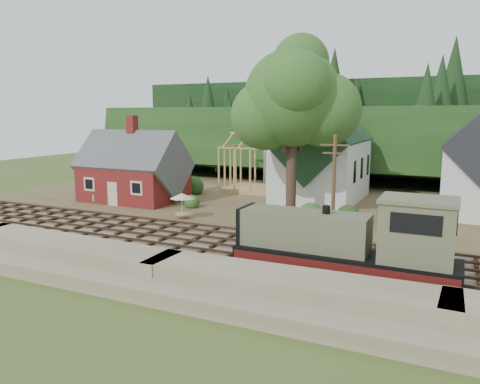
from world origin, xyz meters
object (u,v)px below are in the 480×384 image
at_px(car_green, 112,197).
at_px(patio_set, 182,197).
at_px(car_blue, 141,199).
at_px(locomotive, 351,244).

height_order(car_green, patio_set, patio_set).
height_order(car_blue, patio_set, patio_set).
bearing_deg(car_green, patio_set, -111.74).
bearing_deg(car_blue, locomotive, -29.11).
bearing_deg(patio_set, locomotive, -27.02).
relative_size(car_green, patio_set, 1.69).
relative_size(car_blue, patio_set, 1.51).
distance_m(car_green, patio_set, 10.83).
xyz_separation_m(locomotive, car_green, (-27.05, 11.34, -1.25)).
xyz_separation_m(car_green, patio_set, (10.37, -2.84, 1.31)).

